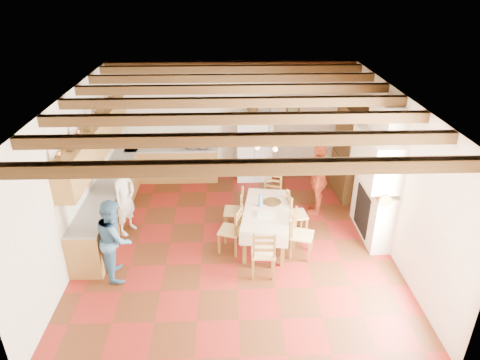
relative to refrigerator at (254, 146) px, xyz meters
name	(u,v)px	position (x,y,z in m)	size (l,w,h in m)	color
floor	(236,242)	(-0.55, -3.01, -0.90)	(6.00, 6.50, 0.02)	#4E2410
ceiling	(235,97)	(-0.55, -3.01, 2.12)	(6.00, 6.50, 0.02)	white
wall_back	(232,120)	(-0.55, 0.25, 0.61)	(6.00, 0.02, 3.00)	beige
wall_front	(242,294)	(-0.55, -6.27, 0.61)	(6.00, 0.02, 3.00)	beige
wall_left	(74,178)	(-3.56, -3.01, 0.61)	(0.02, 6.50, 3.00)	beige
wall_right	(393,173)	(2.46, -3.01, 0.61)	(0.02, 6.50, 3.00)	beige
ceiling_beams	(235,102)	(-0.55, -3.01, 2.02)	(6.00, 6.30, 0.16)	#322010
lower_cabinets_left	(111,200)	(-3.25, -1.96, -0.46)	(0.60, 4.30, 0.86)	olive
lower_cabinets_back	(173,164)	(-2.10, -0.06, -0.46)	(2.30, 0.60, 0.86)	olive
countertop_left	(109,182)	(-3.25, -1.96, -0.01)	(0.62, 4.30, 0.04)	slate
countertop_back	(172,148)	(-2.10, -0.06, -0.01)	(2.34, 0.62, 0.04)	slate
backsplash_left	(93,169)	(-3.54, -1.96, 0.31)	(0.03, 4.30, 0.60)	white
backsplash_back	(172,132)	(-2.10, 0.22, 0.31)	(2.30, 0.03, 0.60)	white
upper_cabinets	(96,140)	(-3.38, -1.96, 0.96)	(0.35, 4.20, 0.70)	olive
fireplace	(374,173)	(2.17, -2.81, 0.51)	(0.56, 1.60, 2.80)	beige
wall_picture	(293,106)	(1.00, 0.22, 0.96)	(0.34, 0.03, 0.42)	black
refrigerator	(254,146)	(0.00, 0.00, 0.00)	(0.89, 0.73, 1.77)	silver
hutch	(350,152)	(2.20, -1.05, 0.24)	(0.52, 1.24, 2.25)	#34220D
dining_table	(267,213)	(0.06, -3.02, -0.22)	(1.13, 1.82, 0.75)	#EDE6CD
chandelier	(269,138)	(0.06, -3.02, 1.36)	(0.47, 0.47, 0.03)	black
chair_left_near	(230,229)	(-0.66, -3.30, -0.41)	(0.42, 0.40, 0.96)	brown
chair_left_far	(234,210)	(-0.57, -2.57, -0.41)	(0.42, 0.40, 0.96)	brown
chair_right_near	(302,234)	(0.70, -3.51, -0.41)	(0.42, 0.40, 0.96)	brown
chair_right_far	(297,214)	(0.71, -2.75, -0.41)	(0.42, 0.40, 0.96)	brown
chair_end_near	(263,252)	(-0.08, -4.04, -0.41)	(0.42, 0.40, 0.96)	brown
chair_end_far	(271,196)	(0.26, -1.98, -0.41)	(0.42, 0.40, 0.96)	brown
person_man	(124,198)	(-2.81, -2.54, -0.10)	(0.57, 0.38, 1.57)	beige
person_woman_blue	(115,238)	(-2.69, -3.94, -0.13)	(0.73, 0.57, 1.51)	#3C698F
person_woman_red	(318,179)	(1.30, -1.90, -0.05)	(0.98, 0.41, 1.68)	#A03719
microwave	(197,141)	(-1.46, -0.06, 0.17)	(0.55, 0.37, 0.31)	silver
fridge_vase	(253,107)	(-0.04, 0.00, 1.03)	(0.27, 0.27, 0.28)	#34220D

